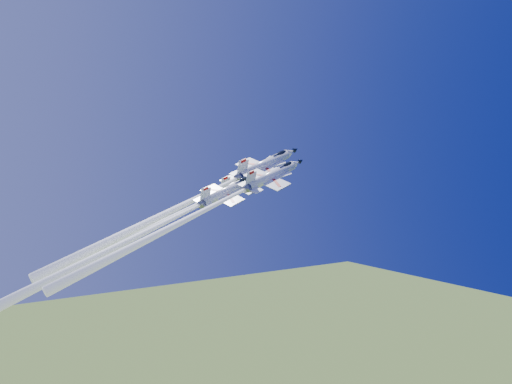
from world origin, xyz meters
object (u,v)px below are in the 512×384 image
jet_left (192,207)px  jet_right (201,212)px  jet_lead (193,200)px  jet_slot (155,227)px

jet_left → jet_right: size_ratio=0.89×
jet_left → jet_lead: bearing=-37.0°
jet_right → jet_slot: bearing=-136.6°
jet_lead → jet_slot: bearing=-77.6°
jet_right → jet_slot: 8.54m
jet_right → jet_lead: bearing=149.3°
jet_lead → jet_slot: size_ratio=1.16×
jet_right → jet_slot: jet_right is taller
jet_lead → jet_right: jet_lead is taller
jet_lead → jet_left: bearing=143.0°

